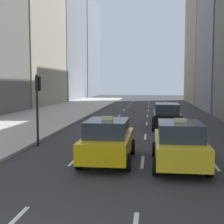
{
  "coord_description": "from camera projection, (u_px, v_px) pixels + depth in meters",
  "views": [
    {
      "loc": [
        2.91,
        -4.41,
        3.18
      ],
      "look_at": [
        0.94,
        11.27,
        1.71
      ],
      "focal_mm": 50.0,
      "sensor_mm": 36.0,
      "label": 1
    }
  ],
  "objects": [
    {
      "name": "sidewalk_left",
      "position": [
        55.0,
        113.0,
        32.55
      ],
      "size": [
        8.0,
        66.0,
        0.15
      ],
      "primitive_type": "cube",
      "color": "#ADAAA3",
      "rests_on": "ground"
    },
    {
      "name": "lane_markings",
      "position": [
        147.0,
        119.0,
        27.42
      ],
      "size": [
        5.72,
        56.0,
        0.01
      ],
      "color": "white",
      "rests_on": "ground"
    },
    {
      "name": "taxi_lead",
      "position": [
        108.0,
        140.0,
        12.61
      ],
      "size": [
        2.02,
        4.4,
        1.87
      ],
      "color": "yellow",
      "rests_on": "ground"
    },
    {
      "name": "traffic_light_pole",
      "position": [
        38.0,
        99.0,
        15.65
      ],
      "size": [
        0.24,
        0.42,
        3.6
      ],
      "color": "black",
      "rests_on": "ground"
    },
    {
      "name": "building_row_left",
      "position": [
        30.0,
        2.0,
        43.4
      ],
      "size": [
        6.0,
        80.64,
        37.11
      ],
      "color": "gray",
      "rests_on": "ground"
    },
    {
      "name": "sedan_black_near",
      "position": [
        166.0,
        116.0,
        21.83
      ],
      "size": [
        2.02,
        4.69,
        1.78
      ],
      "color": "black",
      "rests_on": "ground"
    },
    {
      "name": "taxi_second",
      "position": [
        179.0,
        144.0,
        11.88
      ],
      "size": [
        2.02,
        4.4,
        1.87
      ],
      "color": "yellow",
      "rests_on": "ground"
    }
  ]
}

